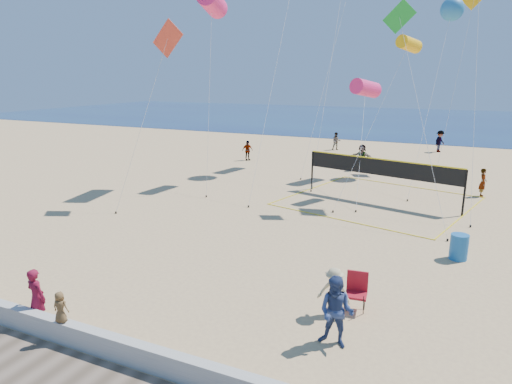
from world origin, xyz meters
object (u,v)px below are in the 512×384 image
at_px(woman, 37,298).
at_px(camp_chair, 357,289).
at_px(volleyball_net, 381,172).
at_px(trash_barrel, 459,247).

relative_size(woman, camp_chair, 1.33).
height_order(woman, volleyball_net, volleyball_net).
distance_m(camp_chair, trash_barrel, 5.88).
xyz_separation_m(camp_chair, volleyball_net, (-1.51, 12.19, 0.95)).
relative_size(woman, trash_barrel, 1.73).
bearing_deg(woman, volleyball_net, -104.45).
height_order(woman, trash_barrel, woman).
relative_size(camp_chair, trash_barrel, 1.30).
height_order(camp_chair, trash_barrel, camp_chair).
bearing_deg(camp_chair, trash_barrel, 57.22).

